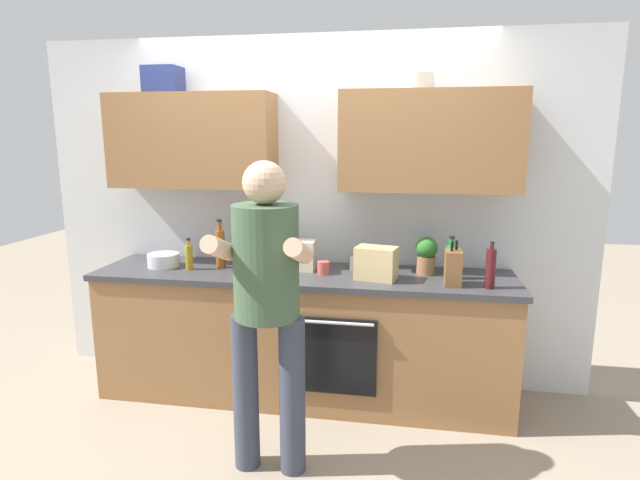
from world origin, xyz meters
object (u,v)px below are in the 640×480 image
Objects in this scene: grocery_bag_rice at (297,255)px; cup_stoneware at (355,262)px; bottle_soda at (451,261)px; bottle_wine at (491,268)px; bottle_oil at (189,256)px; knife_block at (453,268)px; mixing_bowl at (164,260)px; grocery_bag_bread at (376,263)px; bottle_soy at (244,248)px; potted_herb at (426,254)px; person_standing at (266,295)px; bottle_vinegar at (246,252)px; bottle_syrup at (220,248)px; cup_ceramic at (324,268)px.

cup_stoneware is at bearing 11.01° from grocery_bag_rice.
bottle_wine is at bearing -38.82° from bottle_soda.
knife_block reaches higher than bottle_oil.
knife_block is at bearing -3.94° from mixing_bowl.
cup_stoneware is (1.13, 0.20, -0.05)m from bottle_oil.
bottle_soy is at bearing 170.68° from grocery_bag_bread.
mixing_bowl is (-0.57, -0.07, -0.09)m from bottle_soy.
cup_stoneware is 0.38× the size of potted_herb.
bottle_soda is at bearing 1.96° from bottle_oil.
bottle_oil is 0.67× the size of bottle_soy.
person_standing is 5.18× the size of bottle_soy.
cup_stoneware is (0.36, 0.99, -0.05)m from person_standing.
potted_herb is 0.88m from grocery_bag_rice.
mixing_bowl is at bearing 175.62° from bottle_vinegar.
bottle_wine reaches higher than knife_block.
grocery_bag_rice is at bearing 169.07° from bottle_wine.
bottle_syrup reaches higher than bottle_wine.
bottle_syrup is at bearing 23.16° from bottle_oil.
bottle_oil is at bearing 134.43° from person_standing.
grocery_bag_bread is (0.56, -0.16, 0.00)m from grocery_bag_rice.
bottle_vinegar is 0.64m from mixing_bowl.
bottle_vinegar reaches higher than grocery_bag_bread.
bottle_wine is 1.15× the size of potted_herb.
bottle_vinegar is 3.39× the size of cup_stoneware.
bottle_syrup is at bearing -175.68° from grocery_bag_rice.
person_standing is at bearing -109.97° from cup_stoneware.
person_standing reaches higher than knife_block.
bottle_vinegar is 1.28× the size of potted_herb.
bottle_syrup is (0.20, 0.08, 0.05)m from bottle_oil.
person_standing is at bearing -131.71° from potted_herb.
bottle_vinegar reaches higher than bottle_oil.
grocery_bag_rice is at bearing 9.64° from bottle_oil.
bottle_syrup reaches higher than bottle_oil.
bottle_wine is at bearing -8.28° from bottle_soy.
grocery_bag_bread reaches higher than cup_ceramic.
grocery_bag_bread is at bearing -11.48° from cup_ceramic.
bottle_soy reaches higher than bottle_vinegar.
bottle_soy reaches higher than bottle_wine.
bottle_soy is at bearing 172.01° from cup_ceramic.
bottle_wine is 1.65m from bottle_soy.
bottle_syrup is 1.10m from grocery_bag_bread.
bottle_vinegar is 0.13m from bottle_soy.
bottle_soda is 1.57m from bottle_syrup.
bottle_vinegar is (-1.35, -0.06, 0.02)m from bottle_soda.
knife_block is 1.09× the size of grocery_bag_bread.
mixing_bowl is 1.99m from knife_block.
mixing_bowl is at bearing -173.08° from bottle_soy.
bottle_syrup reaches higher than potted_herb.
potted_herb is at bearing 122.82° from knife_block.
grocery_bag_rice is at bearing 168.50° from knife_block.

